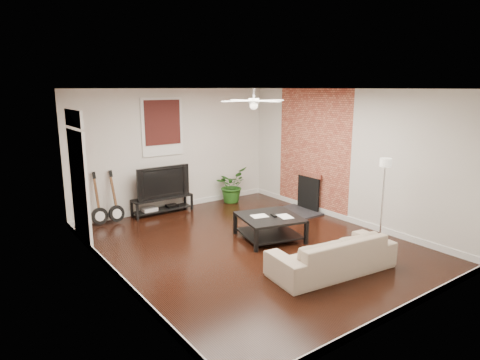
# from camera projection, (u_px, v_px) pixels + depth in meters

# --- Properties ---
(room) EXTENTS (5.01, 6.01, 2.81)m
(room) POSITION_uv_depth(u_px,v_px,m) (253.00, 170.00, 7.32)
(room) COLOR black
(room) RESTS_ON ground
(brick_accent) EXTENTS (0.02, 2.20, 2.80)m
(brick_accent) POSITION_uv_depth(u_px,v_px,m) (313.00, 151.00, 9.53)
(brick_accent) COLOR #A44635
(brick_accent) RESTS_ON floor
(fireplace) EXTENTS (0.80, 1.10, 0.92)m
(fireplace) POSITION_uv_depth(u_px,v_px,m) (302.00, 192.00, 9.57)
(fireplace) COLOR black
(fireplace) RESTS_ON floor
(window_back) EXTENTS (1.00, 0.06, 1.30)m
(window_back) POSITION_uv_depth(u_px,v_px,m) (163.00, 127.00, 9.38)
(window_back) COLOR #37120F
(window_back) RESTS_ON wall_back
(door_left) EXTENTS (0.08, 1.00, 2.50)m
(door_left) POSITION_uv_depth(u_px,v_px,m) (80.00, 177.00, 7.45)
(door_left) COLOR white
(door_left) RESTS_ON wall_left
(tv_stand) EXTENTS (1.39, 0.37, 0.39)m
(tv_stand) POSITION_uv_depth(u_px,v_px,m) (163.00, 205.00, 9.52)
(tv_stand) COLOR black
(tv_stand) RESTS_ON floor
(tv) EXTENTS (1.24, 0.16, 0.72)m
(tv) POSITION_uv_depth(u_px,v_px,m) (161.00, 181.00, 9.41)
(tv) COLOR black
(tv) RESTS_ON tv_stand
(coffee_table) EXTENTS (1.30, 1.30, 0.45)m
(coffee_table) POSITION_uv_depth(u_px,v_px,m) (269.00, 227.00, 7.90)
(coffee_table) COLOR black
(coffee_table) RESTS_ON floor
(sofa) EXTENTS (2.11, 1.03, 0.59)m
(sofa) POSITION_uv_depth(u_px,v_px,m) (332.00, 253.00, 6.49)
(sofa) COLOR #C4B493
(sofa) RESTS_ON floor
(floor_lamp) EXTENTS (0.30, 0.30, 1.66)m
(floor_lamp) POSITION_uv_depth(u_px,v_px,m) (382.00, 205.00, 7.22)
(floor_lamp) COLOR silver
(floor_lamp) RESTS_ON floor
(potted_plant) EXTENTS (1.02, 0.99, 0.86)m
(potted_plant) POSITION_uv_depth(u_px,v_px,m) (231.00, 185.00, 10.42)
(potted_plant) COLOR #225919
(potted_plant) RESTS_ON floor
(guitar_left) EXTENTS (0.37, 0.27, 1.13)m
(guitar_left) POSITION_uv_depth(u_px,v_px,m) (98.00, 199.00, 8.59)
(guitar_left) COLOR black
(guitar_left) RESTS_ON floor
(guitar_right) EXTENTS (0.39, 0.31, 1.13)m
(guitar_right) POSITION_uv_depth(u_px,v_px,m) (115.00, 197.00, 8.76)
(guitar_right) COLOR black
(guitar_right) RESTS_ON floor
(ceiling_fan) EXTENTS (1.24, 1.24, 0.32)m
(ceiling_fan) POSITION_uv_depth(u_px,v_px,m) (254.00, 101.00, 7.06)
(ceiling_fan) COLOR white
(ceiling_fan) RESTS_ON ceiling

